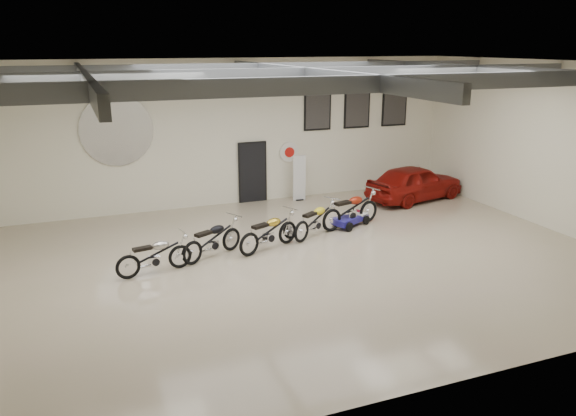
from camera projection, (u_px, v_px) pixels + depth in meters
name	position (u px, v px, depth m)	size (l,w,h in m)	color
floor	(305.00, 260.00, 14.69)	(16.00, 12.00, 0.01)	tan
ceiling	(306.00, 63.00, 13.28)	(16.00, 12.00, 0.01)	slate
back_wall	(237.00, 133.00, 19.34)	(16.00, 0.02, 5.00)	#EDE7CC
right_wall	(551.00, 146.00, 16.78)	(0.02, 12.00, 5.00)	#EDE7CC
ceiling_beams	(306.00, 74.00, 13.35)	(15.80, 11.80, 0.32)	slate
door	(252.00, 173.00, 19.88)	(0.92, 0.08, 2.10)	black
logo_plaque	(117.00, 130.00, 17.82)	(2.30, 0.06, 1.16)	silver
poster_left	(317.00, 112.00, 20.19)	(1.05, 0.08, 1.35)	black
poster_mid	(357.00, 110.00, 20.75)	(1.05, 0.08, 1.35)	black
poster_right	(394.00, 108.00, 21.30)	(1.05, 0.08, 1.35)	black
oil_sign	(289.00, 152.00, 20.19)	(0.72, 0.10, 0.72)	white
banner_stand	(299.00, 177.00, 20.10)	(0.47, 0.19, 1.72)	white
motorcycle_silver	(154.00, 255.00, 13.72)	(1.88, 0.58, 0.98)	silver
motorcycle_black	(212.00, 239.00, 14.76)	(1.96, 0.61, 1.02)	silver
motorcycle_gold	(269.00, 231.00, 15.31)	(2.02, 0.62, 1.05)	silver
motorcycle_yellow	(316.00, 220.00, 16.40)	(1.96, 0.61, 1.02)	silver
motorcycle_red	(351.00, 209.00, 17.23)	(2.18, 0.67, 1.13)	silver
go_kart	(352.00, 216.00, 17.49)	(1.61, 0.72, 0.58)	navy
vintage_car	(415.00, 183.00, 20.17)	(3.82, 1.54, 1.30)	maroon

